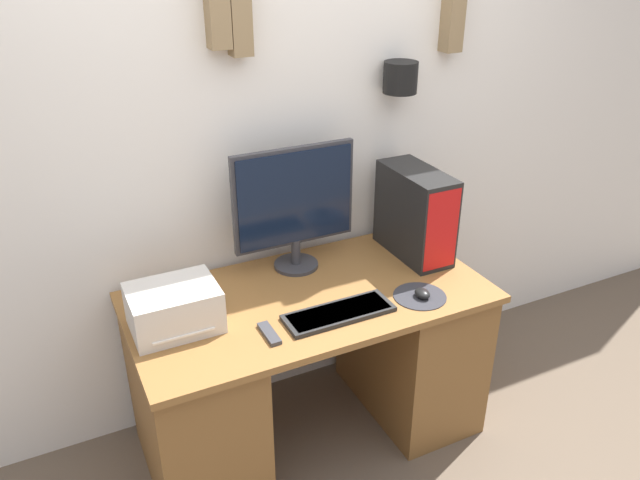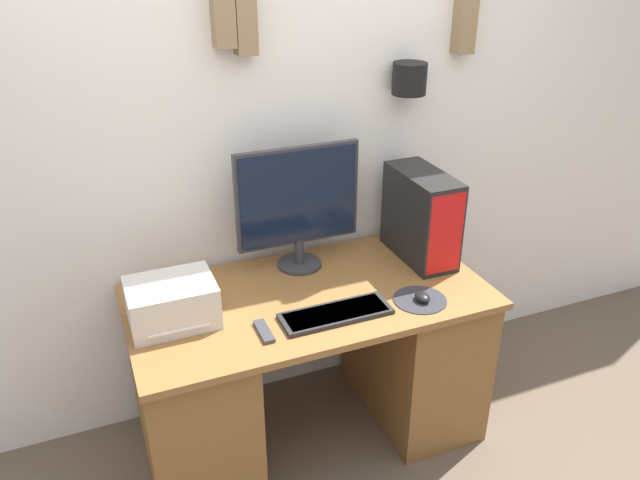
% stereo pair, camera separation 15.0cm
% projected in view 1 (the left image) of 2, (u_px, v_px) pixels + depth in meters
% --- Properties ---
extents(wall_back, '(6.40, 0.20, 3.04)m').
position_uv_depth(wall_back, '(266.00, 122.00, 2.64)').
color(wall_back, white).
rests_on(wall_back, ground_plane).
extents(desk, '(1.48, 0.76, 0.76)m').
position_uv_depth(desk, '(310.00, 365.00, 2.73)').
color(desk, brown).
rests_on(desk, ground_plane).
extents(monitor, '(0.55, 0.20, 0.55)m').
position_uv_depth(monitor, '(295.00, 202.00, 2.65)').
color(monitor, '#333338').
rests_on(monitor, desk).
extents(keyboard, '(0.44, 0.15, 0.02)m').
position_uv_depth(keyboard, '(339.00, 313.00, 2.43)').
color(keyboard, black).
rests_on(keyboard, desk).
extents(mousepad, '(0.22, 0.22, 0.00)m').
position_uv_depth(mousepad, '(420.00, 296.00, 2.55)').
color(mousepad, '#2D2D33').
rests_on(mousepad, desk).
extents(mouse, '(0.06, 0.08, 0.03)m').
position_uv_depth(mouse, '(422.00, 293.00, 2.54)').
color(mouse, black).
rests_on(mouse, mousepad).
extents(computer_tower, '(0.18, 0.41, 0.40)m').
position_uv_depth(computer_tower, '(415.00, 213.00, 2.80)').
color(computer_tower, black).
rests_on(computer_tower, desk).
extents(printer, '(0.33, 0.26, 0.17)m').
position_uv_depth(printer, '(174.00, 308.00, 2.32)').
color(printer, beige).
rests_on(printer, desk).
extents(remote_control, '(0.04, 0.15, 0.02)m').
position_uv_depth(remote_control, '(269.00, 334.00, 2.31)').
color(remote_control, '#38383D').
rests_on(remote_control, desk).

